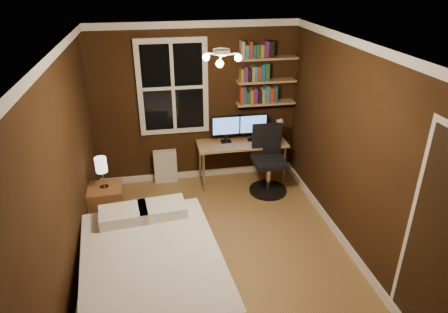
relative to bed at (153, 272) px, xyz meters
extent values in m
plane|color=brown|center=(0.81, 0.48, -0.28)|extent=(4.20, 4.20, 0.00)
cube|color=black|center=(0.81, 2.58, 0.97)|extent=(3.20, 0.04, 2.50)
cube|color=black|center=(-0.79, 0.48, 0.97)|extent=(0.04, 4.20, 2.50)
cube|color=black|center=(2.41, 0.48, 0.97)|extent=(0.04, 4.20, 2.50)
cube|color=white|center=(0.81, 0.48, 2.22)|extent=(3.20, 4.20, 0.02)
cube|color=white|center=(0.46, 2.55, 1.27)|extent=(1.06, 0.06, 1.46)
cube|color=#A87F51|center=(1.89, 2.46, 0.97)|extent=(0.92, 0.22, 0.03)
cube|color=#A87F51|center=(1.89, 2.46, 1.32)|extent=(0.92, 0.22, 0.03)
cube|color=#A87F51|center=(1.89, 2.46, 1.67)|extent=(0.92, 0.22, 0.03)
cube|color=brown|center=(0.00, -0.03, -0.13)|extent=(1.50, 2.00, 0.30)
cube|color=white|center=(0.00, -0.03, 0.13)|extent=(1.58, 2.07, 0.23)
cube|color=silver|center=(-0.30, 0.68, 0.31)|extent=(0.58, 0.43, 0.13)
cube|color=silver|center=(0.15, 0.73, 0.31)|extent=(0.58, 0.43, 0.13)
cube|color=brown|center=(-0.57, 1.44, 0.00)|extent=(0.46, 0.46, 0.56)
cube|color=silver|center=(0.27, 2.48, -0.01)|extent=(0.36, 0.13, 0.54)
cube|color=#A87F51|center=(1.48, 2.30, 0.37)|extent=(1.42, 0.53, 0.04)
cylinder|color=beige|center=(0.84, 2.07, 0.04)|extent=(0.04, 0.04, 0.64)
cylinder|color=beige|center=(2.13, 2.07, 0.04)|extent=(0.04, 0.04, 0.64)
cylinder|color=beige|center=(0.84, 2.52, 0.04)|extent=(0.04, 0.04, 0.64)
cylinder|color=beige|center=(2.13, 2.52, 0.04)|extent=(0.04, 0.04, 0.64)
cylinder|color=black|center=(1.81, 1.85, -0.26)|extent=(0.58, 0.58, 0.05)
cylinder|color=silver|center=(1.81, 1.85, -0.01)|extent=(0.06, 0.06, 0.43)
cube|color=black|center=(1.81, 1.85, 0.24)|extent=(0.48, 0.48, 0.08)
cube|color=black|center=(1.81, 2.06, 0.53)|extent=(0.45, 0.06, 0.50)
camera|label=1|loc=(0.14, -3.34, 2.91)|focal=32.00mm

